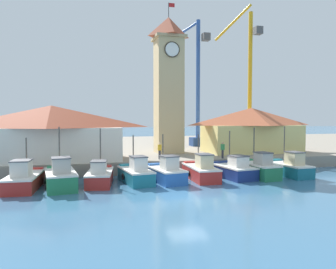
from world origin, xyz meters
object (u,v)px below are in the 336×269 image
at_px(fishing_boat_right_outer, 258,168).
at_px(dock_worker_along_quay, 223,150).
at_px(fishing_boat_far_right, 289,167).
at_px(fishing_boat_left_inner, 100,176).
at_px(port_crane_near, 197,97).
at_px(dock_worker_near_tower, 160,150).
at_px(warehouse_left, 52,132).
at_px(fishing_boat_mid_left, 136,174).
at_px(clock_tower, 169,82).
at_px(fishing_boat_left_outer, 60,177).
at_px(fishing_boat_mid_right, 201,171).
at_px(fishing_boat_far_left, 25,179).
at_px(warehouse_right, 251,129).
at_px(fishing_boat_right_inner, 233,170).
at_px(fishing_boat_center, 166,173).
at_px(port_crane_far, 249,94).

height_order(fishing_boat_right_outer, dock_worker_along_quay, fishing_boat_right_outer).
bearing_deg(fishing_boat_right_outer, fishing_boat_far_right, 0.63).
height_order(fishing_boat_left_inner, port_crane_near, port_crane_near).
bearing_deg(dock_worker_near_tower, warehouse_left, 171.04).
xyz_separation_m(fishing_boat_mid_left, dock_worker_near_tower, (3.10, 5.22, 1.25)).
relative_size(fishing_boat_left_inner, clock_tower, 0.29).
distance_m(fishing_boat_left_inner, fishing_boat_mid_left, 2.77).
height_order(fishing_boat_left_outer, fishing_boat_far_right, fishing_boat_left_outer).
relative_size(fishing_boat_mid_right, clock_tower, 0.30).
height_order(fishing_boat_mid_left, clock_tower, clock_tower).
xyz_separation_m(fishing_boat_far_left, warehouse_right, (23.04, 9.37, 3.05)).
bearing_deg(port_crane_near, fishing_boat_far_right, -83.71).
xyz_separation_m(fishing_boat_left_outer, clock_tower, (11.06, 11.57, 8.40)).
xyz_separation_m(fishing_boat_right_inner, clock_tower, (-3.01, 10.75, 8.52)).
height_order(fishing_boat_center, clock_tower, clock_tower).
bearing_deg(port_crane_far, fishing_boat_left_inner, -142.91).
relative_size(fishing_boat_left_inner, fishing_boat_center, 1.06).
bearing_deg(warehouse_right, fishing_boat_center, -143.39).
height_order(fishing_boat_far_right, port_crane_near, port_crane_near).
bearing_deg(fishing_boat_left_inner, warehouse_right, 27.05).
height_order(fishing_boat_mid_right, dock_worker_near_tower, fishing_boat_mid_right).
xyz_separation_m(fishing_boat_right_outer, warehouse_left, (-17.46, 6.99, 2.99)).
xyz_separation_m(fishing_boat_center, dock_worker_along_quay, (6.82, 4.43, 1.25)).
relative_size(fishing_boat_mid_left, port_crane_near, 0.27).
xyz_separation_m(fishing_boat_center, dock_worker_near_tower, (0.70, 5.40, 1.25)).
xyz_separation_m(fishing_boat_left_outer, warehouse_right, (20.54, 9.77, 2.97)).
relative_size(fishing_boat_left_outer, fishing_boat_mid_right, 0.97).
relative_size(fishing_boat_right_outer, fishing_boat_far_right, 0.97).
xyz_separation_m(fishing_boat_mid_left, fishing_boat_mid_right, (5.47, 0.06, 0.01)).
relative_size(fishing_boat_far_right, clock_tower, 0.28).
relative_size(fishing_boat_center, fishing_boat_mid_right, 0.93).
distance_m(clock_tower, port_crane_near, 9.89).
xyz_separation_m(fishing_boat_far_left, dock_worker_near_tower, (11.22, 5.46, 1.26)).
height_order(fishing_boat_mid_left, fishing_boat_mid_right, fishing_boat_mid_left).
bearing_deg(port_crane_near, port_crane_far, -22.08).
xyz_separation_m(fishing_boat_left_inner, warehouse_right, (17.69, 9.04, 3.10)).
xyz_separation_m(fishing_boat_right_outer, dock_worker_near_tower, (-7.46, 5.41, 1.21)).
bearing_deg(fishing_boat_far_right, warehouse_right, 82.00).
bearing_deg(dock_worker_along_quay, warehouse_left, 171.03).
relative_size(fishing_boat_far_left, warehouse_right, 0.48).
bearing_deg(fishing_boat_far_left, fishing_boat_far_right, 0.22).
relative_size(fishing_boat_left_inner, dock_worker_along_quay, 3.05).
height_order(fishing_boat_mid_right, clock_tower, clock_tower).
bearing_deg(fishing_boat_right_inner, clock_tower, 105.62).
bearing_deg(fishing_boat_mid_left, fishing_boat_left_outer, -173.40).
distance_m(fishing_boat_mid_left, dock_worker_along_quay, 10.24).
height_order(fishing_boat_center, warehouse_right, warehouse_right).
bearing_deg(fishing_boat_right_inner, fishing_boat_right_outer, -9.84).
height_order(fishing_boat_left_inner, warehouse_left, warehouse_left).
height_order(fishing_boat_mid_left, fishing_boat_center, fishing_boat_center).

